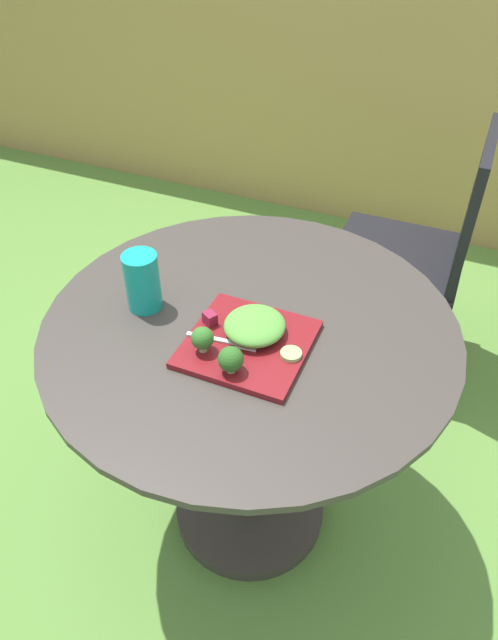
{
  "coord_description": "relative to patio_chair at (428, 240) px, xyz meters",
  "views": [
    {
      "loc": [
        0.38,
        -0.9,
        1.6
      ],
      "look_at": [
        0.01,
        -0.04,
        0.8
      ],
      "focal_mm": 32.87,
      "sensor_mm": 36.0,
      "label": 1
    }
  ],
  "objects": [
    {
      "name": "fork",
      "position": [
        -0.29,
        -0.96,
        0.25
      ],
      "size": [
        0.15,
        0.04,
        0.0
      ],
      "color": "silver",
      "rests_on": "salad_plate"
    },
    {
      "name": "patio_table",
      "position": [
        -0.28,
        -0.87,
        -0.03
      ],
      "size": [
        0.92,
        0.92,
        0.76
      ],
      "color": "#38332D",
      "rests_on": "ground_plane"
    },
    {
      "name": "ground_plane",
      "position": [
        -0.28,
        -0.87,
        -0.53
      ],
      "size": [
        12.0,
        12.0,
        0.0
      ],
      "primitive_type": "plane",
      "color": "#568438"
    },
    {
      "name": "beet_chunk_0",
      "position": [
        -0.35,
        -0.92,
        0.26
      ],
      "size": [
        0.04,
        0.03,
        0.03
      ],
      "primitive_type": "cube",
      "rotation": [
        0.0,
        0.0,
        2.62
      ],
      "color": "maroon",
      "rests_on": "salad_plate"
    },
    {
      "name": "bamboo_fence",
      "position": [
        -0.28,
        0.95,
        0.18
      ],
      "size": [
        8.0,
        0.08,
        1.4
      ],
      "primitive_type": "cube",
      "color": "#9E7F47",
      "rests_on": "ground_plane"
    },
    {
      "name": "broccoli_floret_0",
      "position": [
        -0.25,
        -1.03,
        0.27
      ],
      "size": [
        0.05,
        0.05,
        0.06
      ],
      "color": "#99B770",
      "rests_on": "salad_plate"
    },
    {
      "name": "patio_chair",
      "position": [
        0.0,
        0.0,
        0.0
      ],
      "size": [
        0.44,
        0.44,
        0.9
      ],
      "color": "black",
      "rests_on": "ground_plane"
    },
    {
      "name": "lettuce_mound",
      "position": [
        -0.25,
        -0.91,
        0.26
      ],
      "size": [
        0.13,
        0.13,
        0.04
      ],
      "primitive_type": "ellipsoid",
      "color": "#519338",
      "rests_on": "salad_plate"
    },
    {
      "name": "broccoli_floret_1",
      "position": [
        -0.33,
        -1.0,
        0.28
      ],
      "size": [
        0.05,
        0.05,
        0.06
      ],
      "color": "#99B770",
      "rests_on": "salad_plate"
    },
    {
      "name": "cucumber_slice_0",
      "position": [
        -0.16,
        -0.95,
        0.25
      ],
      "size": [
        0.04,
        0.04,
        0.01
      ],
      "primitive_type": "cylinder",
      "color": "#8EB766",
      "rests_on": "salad_plate"
    },
    {
      "name": "drinking_glass",
      "position": [
        -0.52,
        -0.91,
        0.29
      ],
      "size": [
        0.08,
        0.08,
        0.14
      ],
      "color": "#149989",
      "rests_on": "patio_table"
    },
    {
      "name": "salad_plate",
      "position": [
        -0.25,
        -0.94,
        0.24
      ],
      "size": [
        0.25,
        0.25,
        0.01
      ],
      "primitive_type": "cube",
      "color": "maroon",
      "rests_on": "patio_table"
    }
  ]
}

